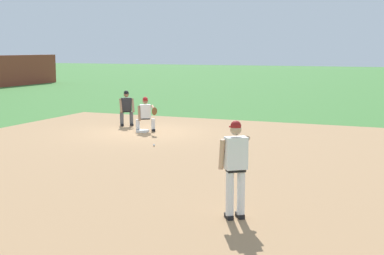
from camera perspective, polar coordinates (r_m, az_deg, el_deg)
ground_plane at (r=20.46m, az=-5.29°, el=-0.51°), size 160.00×160.00×0.00m
infield_dirt_patch at (r=15.23m, az=-2.03°, el=-3.56°), size 18.00×18.00×0.01m
first_base_bag at (r=20.45m, az=-5.29°, el=-0.38°), size 0.38×0.38×0.09m
baseball at (r=17.50m, az=-4.07°, el=-1.89°), size 0.07×0.07×0.07m
pitcher at (r=9.95m, az=4.70°, el=-3.82°), size 0.85×0.57×1.86m
first_baseman at (r=20.48m, az=-4.92°, el=1.58°), size 0.79×1.06×1.34m
umpire at (r=22.15m, az=-7.00°, el=2.22°), size 0.66×0.68×1.46m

